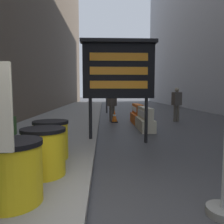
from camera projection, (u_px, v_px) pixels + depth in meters
barrel_drum_foreground at (13, 172)px, 2.75m from camera, size 0.74×0.74×0.80m
barrel_drum_middle at (44, 152)px, 3.68m from camera, size 0.74×0.74×0.80m
barrel_drum_back at (51, 140)px, 4.60m from camera, size 0.74×0.74×0.80m
message_board at (119, 70)px, 6.42m from camera, size 2.22×0.36×3.05m
jersey_barrier_cream at (145, 120)px, 8.89m from camera, size 0.54×1.81×0.93m
jersey_barrier_orange_far at (137, 115)px, 10.80m from camera, size 0.52×1.68×0.94m
traffic_cone_near at (114, 116)px, 11.16m from camera, size 0.35×0.35×0.62m
traffic_cone_mid at (143, 112)px, 13.70m from camera, size 0.32×0.32×0.58m
traffic_light_near_curb at (107, 71)px, 15.73m from camera, size 0.28×0.44×4.27m
pedestrian_worker at (177, 102)px, 11.37m from camera, size 0.53×0.42×1.77m
pedestrian_passerby at (112, 102)px, 11.39m from camera, size 0.51×0.49×1.70m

